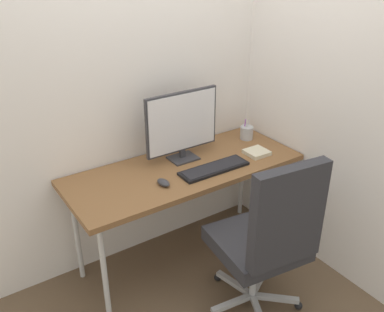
{
  "coord_description": "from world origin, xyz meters",
  "views": [
    {
      "loc": [
        -1.32,
        -2.05,
        2.04
      ],
      "look_at": [
        0.02,
        -0.06,
        0.84
      ],
      "focal_mm": 39.81,
      "sensor_mm": 36.0,
      "label": 1
    }
  ],
  "objects_px": {
    "office_chair": "(268,237)",
    "monitor": "(182,124)",
    "notebook": "(257,152)",
    "pen_holder": "(247,133)",
    "keyboard": "(214,168)",
    "mouse": "(163,183)"
  },
  "relations": [
    {
      "from": "office_chair",
      "to": "monitor",
      "type": "relative_size",
      "value": 2.07
    },
    {
      "from": "office_chair",
      "to": "notebook",
      "type": "bearing_deg",
      "value": 54.23
    },
    {
      "from": "monitor",
      "to": "pen_holder",
      "type": "bearing_deg",
      "value": 0.92
    },
    {
      "from": "notebook",
      "to": "pen_holder",
      "type": "bearing_deg",
      "value": 65.97
    },
    {
      "from": "office_chair",
      "to": "monitor",
      "type": "xyz_separation_m",
      "value": [
        -0.04,
        0.82,
        0.4
      ]
    },
    {
      "from": "keyboard",
      "to": "monitor",
      "type": "bearing_deg",
      "value": 108.1
    },
    {
      "from": "monitor",
      "to": "pen_holder",
      "type": "height_order",
      "value": "monitor"
    },
    {
      "from": "office_chair",
      "to": "mouse",
      "type": "distance_m",
      "value": 0.69
    },
    {
      "from": "monitor",
      "to": "keyboard",
      "type": "height_order",
      "value": "monitor"
    },
    {
      "from": "mouse",
      "to": "office_chair",
      "type": "bearing_deg",
      "value": -66.05
    },
    {
      "from": "office_chair",
      "to": "mouse",
      "type": "height_order",
      "value": "office_chair"
    },
    {
      "from": "keyboard",
      "to": "mouse",
      "type": "distance_m",
      "value": 0.37
    },
    {
      "from": "office_chair",
      "to": "mouse",
      "type": "xyz_separation_m",
      "value": [
        -0.32,
        0.58,
        0.17
      ]
    },
    {
      "from": "monitor",
      "to": "mouse",
      "type": "height_order",
      "value": "monitor"
    },
    {
      "from": "pen_holder",
      "to": "monitor",
      "type": "bearing_deg",
      "value": -179.08
    },
    {
      "from": "notebook",
      "to": "mouse",
      "type": "bearing_deg",
      "value": -178.69
    },
    {
      "from": "mouse",
      "to": "pen_holder",
      "type": "distance_m",
      "value": 0.89
    },
    {
      "from": "office_chair",
      "to": "mouse",
      "type": "bearing_deg",
      "value": 119.19
    },
    {
      "from": "keyboard",
      "to": "mouse",
      "type": "xyz_separation_m",
      "value": [
        -0.37,
        0.01,
        0.01
      ]
    },
    {
      "from": "mouse",
      "to": "monitor",
      "type": "bearing_deg",
      "value": 34.31
    },
    {
      "from": "office_chair",
      "to": "monitor",
      "type": "bearing_deg",
      "value": 92.62
    },
    {
      "from": "office_chair",
      "to": "keyboard",
      "type": "bearing_deg",
      "value": 85.57
    }
  ]
}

